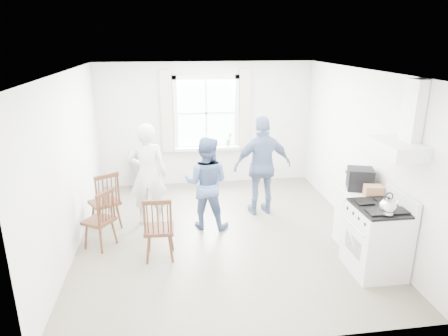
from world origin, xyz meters
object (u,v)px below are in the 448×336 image
windsor_chair_b (158,223)px  person_right (262,166)px  windsor_chair_a (106,196)px  windsor_chair_c (103,213)px  low_cabinet (357,218)px  person_mid (206,183)px  gas_stove (376,239)px  stereo_stack (360,179)px  person_left (148,175)px

windsor_chair_b → person_right: size_ratio=0.55×
windsor_chair_a → windsor_chair_c: size_ratio=1.08×
windsor_chair_c → person_right: person_right is taller
low_cabinet → windsor_chair_c: (-3.80, 0.47, 0.12)m
person_right → windsor_chair_c: bearing=14.2°
low_cabinet → person_mid: size_ratio=0.58×
low_cabinet → windsor_chair_b: size_ratio=0.92×
windsor_chair_c → person_right: bearing=19.4°
windsor_chair_a → person_mid: 1.63m
low_cabinet → windsor_chair_a: 3.97m
gas_stove → person_mid: (-2.13, 1.68, 0.29)m
person_mid → low_cabinet: bearing=173.7°
windsor_chair_b → person_mid: 1.30m
low_cabinet → person_right: (-1.16, 1.39, 0.44)m
windsor_chair_b → person_right: 2.34m
stereo_stack → windsor_chair_b: bearing=-177.9°
windsor_chair_a → person_mid: person_mid is taller
person_mid → windsor_chair_b: bearing=70.4°
low_cabinet → windsor_chair_c: bearing=173.0°
windsor_chair_a → windsor_chair_b: 1.39m
person_left → person_right: 2.00m
person_mid → person_right: person_right is taller
low_cabinet → windsor_chair_a: size_ratio=0.89×
gas_stove → low_cabinet: size_ratio=1.24×
windsor_chair_a → person_right: 2.70m
gas_stove → windsor_chair_b: size_ratio=1.14×
gas_stove → low_cabinet: bearing=84.3°
windsor_chair_a → person_right: person_right is taller
windsor_chair_a → windsor_chair_c: windsor_chair_a is taller
low_cabinet → person_mid: bearing=156.0°
gas_stove → low_cabinet: 0.70m
person_mid → person_right: 1.13m
gas_stove → windsor_chair_b: 2.98m
windsor_chair_a → person_mid: bearing=-2.8°
gas_stove → person_right: person_right is taller
person_left → windsor_chair_c: bearing=56.5°
stereo_stack → windsor_chair_b: 3.02m
gas_stove → stereo_stack: (0.08, 0.77, 0.58)m
stereo_stack → windsor_chair_b: size_ratio=0.45×
person_left → person_right: size_ratio=0.99×
gas_stove → windsor_chair_b: gas_stove is taller
stereo_stack → person_right: 1.77m
windsor_chair_a → person_right: (2.67, 0.34, 0.28)m
low_cabinet → person_left: 3.41m
windsor_chair_a → person_left: person_left is taller
low_cabinet → stereo_stack: stereo_stack is taller
person_mid → stereo_stack: bearing=175.2°
stereo_stack → windsor_chair_a: stereo_stack is taller
windsor_chair_c → person_left: size_ratio=0.53×
person_left → windsor_chair_a: bearing=21.1°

